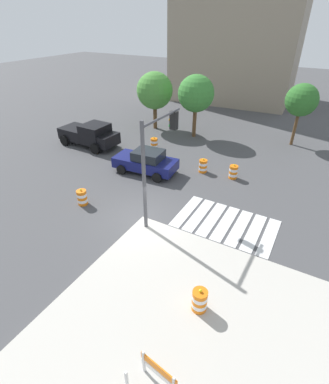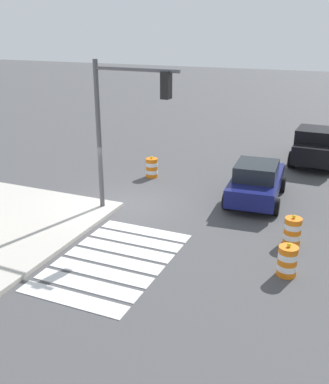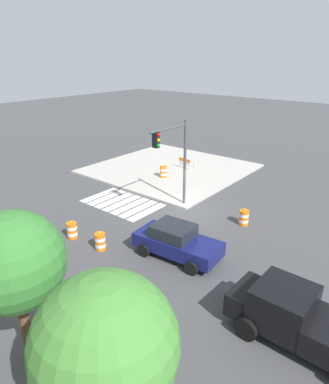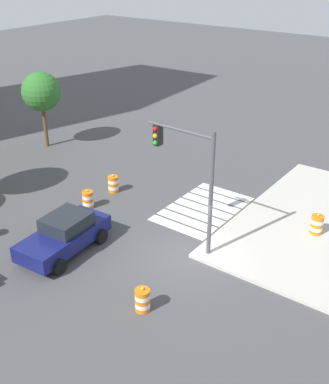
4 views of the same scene
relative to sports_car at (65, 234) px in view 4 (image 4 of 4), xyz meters
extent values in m
plane|color=#474749|center=(2.73, -4.63, -0.81)|extent=(120.00, 120.00, 0.00)
cube|color=silver|center=(4.48, -2.83, -0.80)|extent=(0.60, 3.20, 0.02)
cube|color=silver|center=(5.23, -2.83, -0.80)|extent=(0.60, 3.20, 0.02)
cube|color=silver|center=(5.98, -2.83, -0.80)|extent=(0.60, 3.20, 0.02)
cube|color=silver|center=(6.73, -2.83, -0.80)|extent=(0.60, 3.20, 0.02)
cube|color=silver|center=(7.48, -2.83, -0.80)|extent=(0.60, 3.20, 0.02)
cube|color=silver|center=(8.23, -2.83, -0.80)|extent=(0.60, 3.20, 0.02)
cube|color=silver|center=(8.98, -2.83, -0.80)|extent=(0.60, 3.20, 0.02)
cube|color=navy|center=(-0.06, 0.00, -0.13)|extent=(4.43, 2.18, 0.70)
cube|color=#1E2328|center=(0.19, 0.02, 0.52)|extent=(2.02, 1.75, 0.60)
cylinder|color=black|center=(-1.33, -1.06, -0.48)|extent=(0.68, 0.29, 0.66)
cylinder|color=black|center=(-1.48, 0.83, -0.48)|extent=(0.68, 0.29, 0.66)
cylinder|color=black|center=(1.36, -0.84, -0.48)|extent=(0.68, 0.29, 0.66)
cylinder|color=black|center=(1.21, 1.05, -0.48)|extent=(0.68, 0.29, 0.66)
cylinder|color=orange|center=(5.49, 2.14, -0.72)|extent=(0.56, 0.56, 0.18)
cylinder|color=white|center=(5.49, 2.14, -0.54)|extent=(0.56, 0.56, 0.18)
cylinder|color=orange|center=(5.49, 2.14, -0.36)|extent=(0.56, 0.56, 0.18)
cylinder|color=white|center=(5.49, 2.14, -0.18)|extent=(0.56, 0.56, 0.18)
cylinder|color=orange|center=(5.49, 2.14, 0.00)|extent=(0.56, 0.56, 0.18)
sphere|color=yellow|center=(5.49, 2.14, 0.15)|extent=(0.12, 0.12, 0.12)
cylinder|color=orange|center=(-1.04, -5.15, -0.72)|extent=(0.56, 0.56, 0.18)
cylinder|color=white|center=(-1.04, -5.15, -0.54)|extent=(0.56, 0.56, 0.18)
cylinder|color=orange|center=(-1.04, -5.15, -0.36)|extent=(0.56, 0.56, 0.18)
cylinder|color=white|center=(-1.04, -5.15, -0.18)|extent=(0.56, 0.56, 0.18)
cylinder|color=orange|center=(-1.04, -5.15, 0.00)|extent=(0.56, 0.56, 0.18)
sphere|color=yellow|center=(-1.04, -5.15, 0.15)|extent=(0.12, 0.12, 0.12)
cylinder|color=orange|center=(3.39, 1.97, -0.72)|extent=(0.56, 0.56, 0.18)
cylinder|color=white|center=(3.39, 1.97, -0.54)|extent=(0.56, 0.56, 0.18)
cylinder|color=orange|center=(3.39, 1.97, -0.36)|extent=(0.56, 0.56, 0.18)
cylinder|color=white|center=(3.39, 1.97, -0.18)|extent=(0.56, 0.56, 0.18)
cylinder|color=orange|center=(3.39, 1.97, 0.00)|extent=(0.56, 0.56, 0.18)
sphere|color=yellow|center=(3.39, 1.97, 0.15)|extent=(0.12, 0.12, 0.12)
cylinder|color=orange|center=(7.63, -8.36, -0.57)|extent=(0.56, 0.56, 0.18)
cylinder|color=white|center=(7.63, -8.36, -0.39)|extent=(0.56, 0.56, 0.18)
cylinder|color=orange|center=(7.63, -8.36, -0.21)|extent=(0.56, 0.56, 0.18)
cylinder|color=white|center=(7.63, -8.36, -0.03)|extent=(0.56, 0.56, 0.18)
cylinder|color=orange|center=(7.63, -8.36, 0.15)|extent=(0.56, 0.56, 0.18)
sphere|color=yellow|center=(7.63, -8.36, 0.30)|extent=(0.12, 0.12, 0.12)
cylinder|color=#4C4C51|center=(3.33, -5.23, 2.09)|extent=(0.18, 0.18, 5.50)
cylinder|color=#4C4C51|center=(3.38, -3.64, 4.54)|extent=(0.21, 3.20, 0.12)
cube|color=black|center=(3.41, -2.52, 4.09)|extent=(0.37, 0.29, 0.90)
sphere|color=red|center=(3.22, -2.51, 4.39)|extent=(0.20, 0.20, 0.20)
sphere|color=#F2A514|center=(3.22, -2.51, 4.09)|extent=(0.20, 0.20, 0.20)
sphere|color=green|center=(3.22, -2.51, 3.79)|extent=(0.20, 0.20, 0.20)
cylinder|color=brown|center=(7.93, 10.25, 0.59)|extent=(0.25, 0.25, 2.81)
sphere|color=#2D6B28|center=(7.93, 10.25, 2.87)|extent=(2.50, 2.50, 2.50)
camera|label=1|loc=(9.85, -14.84, 8.53)|focal=26.93mm
camera|label=2|loc=(17.29, 3.42, 5.97)|focal=42.21mm
camera|label=3|loc=(-8.67, 11.67, 8.48)|focal=31.82mm
camera|label=4|loc=(-11.59, -13.93, 11.00)|focal=44.88mm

